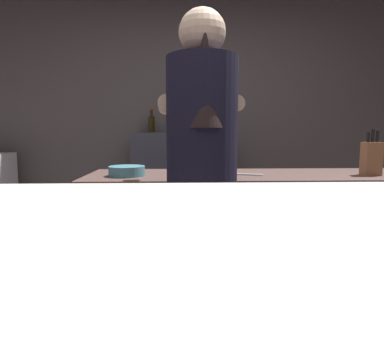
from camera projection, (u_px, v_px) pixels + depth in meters
The scene contains 10 objects.
wall_back at pixel (192, 117), 3.56m from camera, with size 5.20×0.10×2.70m, color #514B4A.
prep_counter at pixel (255, 245), 2.13m from camera, with size 2.10×0.60×0.93m, color #4D3833.
back_shelf at pixel (181, 191), 3.37m from camera, with size 0.95×0.36×1.18m, color #333740.
bartender at pixel (202, 167), 1.60m from camera, with size 0.44×0.52×1.75m.
knife_block at pixel (371, 158), 2.00m from camera, with size 0.10×0.08×0.28m.
mixing_bowl at pixel (127, 171), 1.98m from camera, with size 0.21×0.21×0.06m, color teal.
chefs_knife at pixel (243, 174), 2.02m from camera, with size 0.24×0.03×0.01m, color silver.
bottle_soy at pixel (216, 125), 3.31m from camera, with size 0.06×0.06×0.18m.
bottle_olive_oil at pixel (206, 125), 3.33m from camera, with size 0.06×0.06×0.19m.
bottle_hot_sauce at pixel (151, 123), 3.36m from camera, with size 0.06×0.06×0.24m.
Camera 1 is at (-0.12, -1.40, 1.19)m, focal length 31.01 mm.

